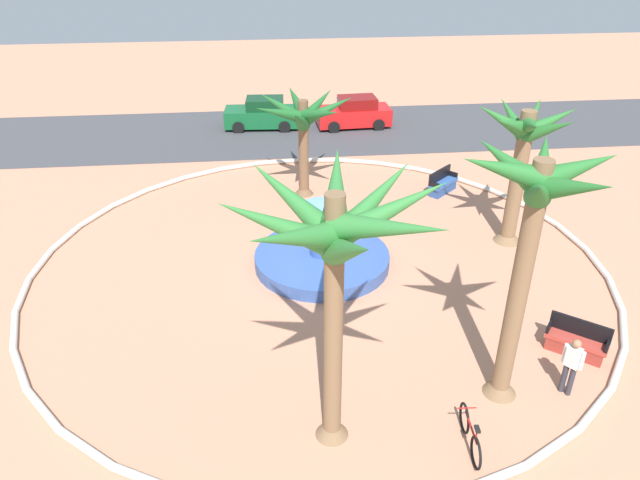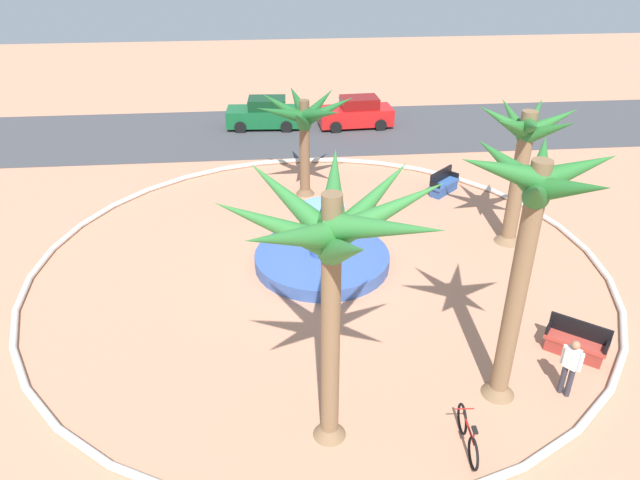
{
  "view_description": "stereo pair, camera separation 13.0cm",
  "coord_description": "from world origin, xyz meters",
  "px_view_note": "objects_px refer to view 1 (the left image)",
  "views": [
    {
      "loc": [
        -1.69,
        -17.07,
        10.63
      ],
      "look_at": [
        0.03,
        0.02,
        1.0
      ],
      "focal_mm": 33.32,
      "sensor_mm": 36.0,
      "label": 1
    },
    {
      "loc": [
        -1.57,
        -17.08,
        10.63
      ],
      "look_at": [
        0.03,
        0.02,
        1.0
      ],
      "focal_mm": 33.32,
      "sensor_mm": 36.0,
      "label": 2
    }
  ],
  "objects_px": {
    "palm_tree_mid_plaza": "(523,146)",
    "bench_east": "(576,343)",
    "palm_tree_by_curb": "(337,243)",
    "person_cyclist_helmet": "(571,364)",
    "bicycle_by_lamppost": "(470,434)",
    "parked_car_leftmost": "(262,114)",
    "fountain": "(322,257)",
    "palm_tree_near_fountain": "(303,119)",
    "palm_tree_far_side": "(531,223)",
    "bench_west": "(442,185)",
    "parked_car_second": "(354,113)"
  },
  "relations": [
    {
      "from": "palm_tree_mid_plaza",
      "to": "bench_east",
      "type": "xyz_separation_m",
      "value": [
        -0.52,
        -6.24,
        -3.31
      ]
    },
    {
      "from": "palm_tree_by_curb",
      "to": "person_cyclist_helmet",
      "type": "relative_size",
      "value": 3.87
    },
    {
      "from": "bicycle_by_lamppost",
      "to": "parked_car_leftmost",
      "type": "xyz_separation_m",
      "value": [
        -4.24,
        22.8,
        0.4
      ]
    },
    {
      "from": "fountain",
      "to": "palm_tree_by_curb",
      "type": "height_order",
      "value": "palm_tree_by_curb"
    },
    {
      "from": "palm_tree_mid_plaza",
      "to": "palm_tree_near_fountain",
      "type": "bearing_deg",
      "value": 145.38
    },
    {
      "from": "palm_tree_mid_plaza",
      "to": "parked_car_leftmost",
      "type": "bearing_deg",
      "value": 122.23
    },
    {
      "from": "palm_tree_near_fountain",
      "to": "bicycle_by_lamppost",
      "type": "distance_m",
      "value": 14.49
    },
    {
      "from": "palm_tree_by_curb",
      "to": "palm_tree_far_side",
      "type": "distance_m",
      "value": 4.39
    },
    {
      "from": "bench_east",
      "to": "bench_west",
      "type": "height_order",
      "value": "same"
    },
    {
      "from": "parked_car_leftmost",
      "to": "person_cyclist_helmet",
      "type": "bearing_deg",
      "value": -71.42
    },
    {
      "from": "palm_tree_near_fountain",
      "to": "person_cyclist_helmet",
      "type": "height_order",
      "value": "palm_tree_near_fountain"
    },
    {
      "from": "palm_tree_far_side",
      "to": "bench_west",
      "type": "bearing_deg",
      "value": 80.78
    },
    {
      "from": "palm_tree_by_curb",
      "to": "parked_car_leftmost",
      "type": "xyz_separation_m",
      "value": [
        -1.26,
        22.12,
        -4.31
      ]
    },
    {
      "from": "palm_tree_far_side",
      "to": "parked_car_leftmost",
      "type": "bearing_deg",
      "value": 104.65
    },
    {
      "from": "palm_tree_near_fountain",
      "to": "bench_east",
      "type": "height_order",
      "value": "palm_tree_near_fountain"
    },
    {
      "from": "fountain",
      "to": "bench_east",
      "type": "xyz_separation_m",
      "value": [
        6.37,
        -5.27,
        0.03
      ]
    },
    {
      "from": "person_cyclist_helmet",
      "to": "bench_west",
      "type": "bearing_deg",
      "value": 88.65
    },
    {
      "from": "bench_east",
      "to": "parked_car_leftmost",
      "type": "bearing_deg",
      "value": 112.16
    },
    {
      "from": "person_cyclist_helmet",
      "to": "parked_car_second",
      "type": "height_order",
      "value": "parked_car_second"
    },
    {
      "from": "bench_east",
      "to": "bicycle_by_lamppost",
      "type": "height_order",
      "value": "bench_east"
    },
    {
      "from": "palm_tree_near_fountain",
      "to": "palm_tree_far_side",
      "type": "xyz_separation_m",
      "value": [
        3.94,
        -12.34,
        1.53
      ]
    },
    {
      "from": "bench_west",
      "to": "parked_car_leftmost",
      "type": "bearing_deg",
      "value": 128.69
    },
    {
      "from": "bicycle_by_lamppost",
      "to": "palm_tree_far_side",
      "type": "bearing_deg",
      "value": 51.11
    },
    {
      "from": "palm_tree_far_side",
      "to": "bench_east",
      "type": "distance_m",
      "value": 5.3
    },
    {
      "from": "bench_west",
      "to": "bicycle_by_lamppost",
      "type": "bearing_deg",
      "value": -103.48
    },
    {
      "from": "bench_east",
      "to": "palm_tree_mid_plaza",
      "type": "bearing_deg",
      "value": 85.25
    },
    {
      "from": "palm_tree_near_fountain",
      "to": "bicycle_by_lamppost",
      "type": "xyz_separation_m",
      "value": [
        2.63,
        -13.96,
        -2.89
      ]
    },
    {
      "from": "bench_west",
      "to": "parked_car_second",
      "type": "distance_m",
      "value": 9.33
    },
    {
      "from": "palm_tree_near_fountain",
      "to": "bench_west",
      "type": "height_order",
      "value": "palm_tree_near_fountain"
    },
    {
      "from": "palm_tree_by_curb",
      "to": "parked_car_leftmost",
      "type": "distance_m",
      "value": 22.57
    },
    {
      "from": "palm_tree_by_curb",
      "to": "bench_west",
      "type": "xyz_separation_m",
      "value": [
        6.21,
        12.8,
        -4.74
      ]
    },
    {
      "from": "bench_west",
      "to": "person_cyclist_helmet",
      "type": "distance_m",
      "value": 12.06
    },
    {
      "from": "parked_car_second",
      "to": "person_cyclist_helmet",
      "type": "bearing_deg",
      "value": -84.13
    },
    {
      "from": "palm_tree_by_curb",
      "to": "person_cyclist_helmet",
      "type": "distance_m",
      "value": 7.28
    },
    {
      "from": "fountain",
      "to": "bicycle_by_lamppost",
      "type": "distance_m",
      "value": 8.49
    },
    {
      "from": "fountain",
      "to": "palm_tree_near_fountain",
      "type": "height_order",
      "value": "palm_tree_near_fountain"
    },
    {
      "from": "palm_tree_by_curb",
      "to": "palm_tree_mid_plaza",
      "type": "xyz_separation_m",
      "value": [
        7.39,
        8.41,
        -1.42
      ]
    },
    {
      "from": "fountain",
      "to": "bench_west",
      "type": "relative_size",
      "value": 3.01
    },
    {
      "from": "fountain",
      "to": "palm_tree_mid_plaza",
      "type": "distance_m",
      "value": 7.72
    },
    {
      "from": "palm_tree_far_side",
      "to": "bench_west",
      "type": "relative_size",
      "value": 4.3
    },
    {
      "from": "bench_east",
      "to": "parked_car_leftmost",
      "type": "distance_m",
      "value": 21.55
    },
    {
      "from": "palm_tree_far_side",
      "to": "person_cyclist_helmet",
      "type": "distance_m",
      "value": 4.21
    },
    {
      "from": "person_cyclist_helmet",
      "to": "parked_car_second",
      "type": "distance_m",
      "value": 21.15
    },
    {
      "from": "bench_west",
      "to": "parked_car_second",
      "type": "bearing_deg",
      "value": 105.2
    },
    {
      "from": "parked_car_leftmost",
      "to": "parked_car_second",
      "type": "bearing_deg",
      "value": -3.75
    },
    {
      "from": "fountain",
      "to": "bench_east",
      "type": "height_order",
      "value": "fountain"
    },
    {
      "from": "palm_tree_near_fountain",
      "to": "palm_tree_mid_plaza",
      "type": "height_order",
      "value": "palm_tree_mid_plaza"
    },
    {
      "from": "fountain",
      "to": "parked_car_second",
      "type": "height_order",
      "value": "fountain"
    },
    {
      "from": "person_cyclist_helmet",
      "to": "palm_tree_near_fountain",
      "type": "bearing_deg",
      "value": 114.03
    },
    {
      "from": "palm_tree_far_side",
      "to": "bench_east",
      "type": "bearing_deg",
      "value": 25.42
    }
  ]
}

